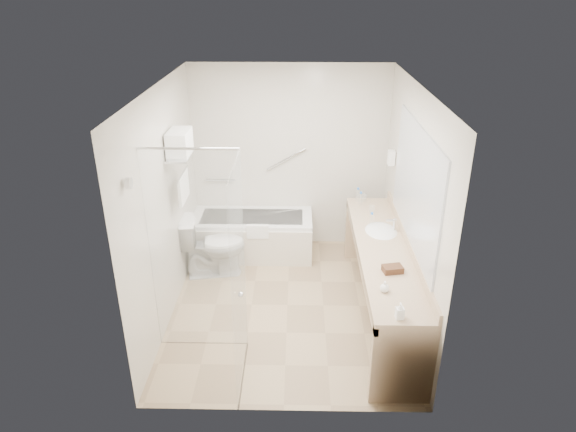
{
  "coord_description": "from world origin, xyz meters",
  "views": [
    {
      "loc": [
        0.1,
        -4.96,
        3.44
      ],
      "look_at": [
        0.0,
        0.3,
        1.0
      ],
      "focal_mm": 32.0,
      "sensor_mm": 36.0,
      "label": 1
    }
  ],
  "objects_px": {
    "bathtub": "(253,235)",
    "water_bottle_left": "(361,199)",
    "vanity_counter": "(382,265)",
    "toilet": "(213,246)",
    "amenity_basket": "(393,269)"
  },
  "relations": [
    {
      "from": "water_bottle_left",
      "to": "bathtub",
      "type": "bearing_deg",
      "value": 169.49
    },
    {
      "from": "toilet",
      "to": "amenity_basket",
      "type": "distance_m",
      "value": 2.45
    },
    {
      "from": "amenity_basket",
      "to": "water_bottle_left",
      "type": "relative_size",
      "value": 1.08
    },
    {
      "from": "vanity_counter",
      "to": "toilet",
      "type": "distance_m",
      "value": 2.16
    },
    {
      "from": "amenity_basket",
      "to": "water_bottle_left",
      "type": "distance_m",
      "value": 1.63
    },
    {
      "from": "vanity_counter",
      "to": "amenity_basket",
      "type": "xyz_separation_m",
      "value": [
        0.01,
        -0.5,
        0.24
      ]
    },
    {
      "from": "vanity_counter",
      "to": "water_bottle_left",
      "type": "distance_m",
      "value": 1.17
    },
    {
      "from": "bathtub",
      "to": "water_bottle_left",
      "type": "distance_m",
      "value": 1.56
    },
    {
      "from": "bathtub",
      "to": "vanity_counter",
      "type": "relative_size",
      "value": 0.59
    },
    {
      "from": "bathtub",
      "to": "toilet",
      "type": "bearing_deg",
      "value": -129.82
    },
    {
      "from": "bathtub",
      "to": "vanity_counter",
      "type": "height_order",
      "value": "vanity_counter"
    },
    {
      "from": "vanity_counter",
      "to": "toilet",
      "type": "height_order",
      "value": "vanity_counter"
    },
    {
      "from": "vanity_counter",
      "to": "toilet",
      "type": "bearing_deg",
      "value": 156.73
    },
    {
      "from": "amenity_basket",
      "to": "water_bottle_left",
      "type": "xyz_separation_m",
      "value": [
        -0.14,
        1.63,
        0.05
      ]
    },
    {
      "from": "vanity_counter",
      "to": "water_bottle_left",
      "type": "xyz_separation_m",
      "value": [
        -0.13,
        1.13,
        0.29
      ]
    }
  ]
}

